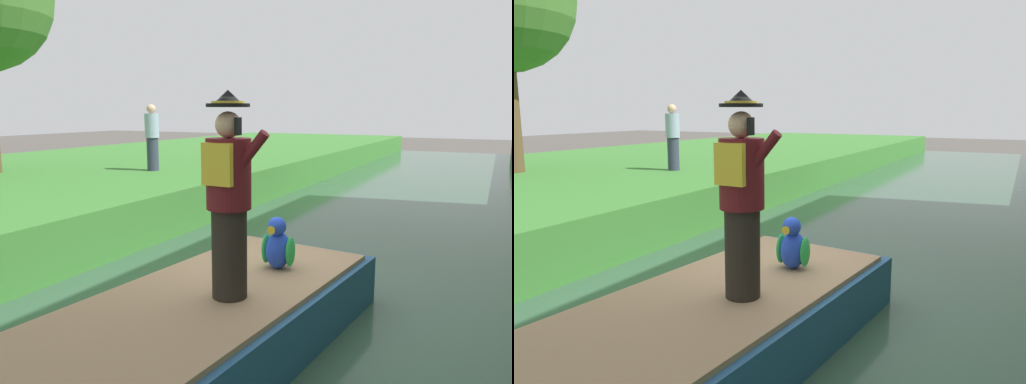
# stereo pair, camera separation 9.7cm
# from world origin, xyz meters

# --- Properties ---
(ground_plane) EXTENTS (80.00, 80.00, 0.00)m
(ground_plane) POSITION_xyz_m (0.00, 0.00, 0.00)
(ground_plane) COLOR #4C4742
(canal_water) EXTENTS (5.68, 48.00, 0.10)m
(canal_water) POSITION_xyz_m (0.00, 0.00, 0.05)
(canal_water) COLOR #33513D
(canal_water) RESTS_ON ground
(boat) EXTENTS (2.21, 4.36, 0.61)m
(boat) POSITION_xyz_m (0.00, -1.21, 0.40)
(boat) COLOR #23517A
(boat) RESTS_ON canal_water
(person_pirate) EXTENTS (0.61, 0.42, 1.85)m
(person_pirate) POSITION_xyz_m (0.24, -1.18, 1.64)
(person_pirate) COLOR black
(person_pirate) RESTS_ON boat
(parrot_plush) EXTENTS (0.36, 0.34, 0.57)m
(parrot_plush) POSITION_xyz_m (0.30, -0.25, 0.95)
(parrot_plush) COLOR blue
(parrot_plush) RESTS_ON boat
(person_bystander) EXTENTS (0.34, 0.34, 1.60)m
(person_bystander) POSITION_xyz_m (-5.22, 4.46, 1.75)
(person_bystander) COLOR #33384C
(person_bystander) RESTS_ON grass_bank_near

